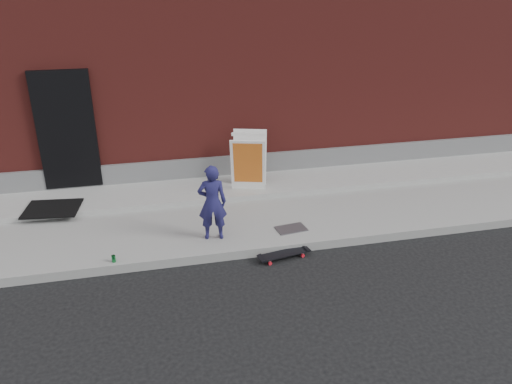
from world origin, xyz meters
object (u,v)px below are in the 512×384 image
object	(u,v)px
skateboard	(284,254)
soda_can	(114,259)
pizza_sign	(249,161)
child	(212,203)

from	to	relation	value
skateboard	soda_can	distance (m)	2.59
skateboard	pizza_sign	world-z (taller)	pizza_sign
skateboard	soda_can	bearing A→B (deg)	174.96
child	soda_can	xyz separation A→B (m)	(-1.56, -0.41, -0.57)
child	pizza_sign	bearing A→B (deg)	-113.29
skateboard	pizza_sign	bearing A→B (deg)	91.49
child	soda_can	distance (m)	1.71
skateboard	child	bearing A→B (deg)	147.71
skateboard	pizza_sign	distance (m)	2.44
soda_can	pizza_sign	bearing A→B (deg)	39.94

